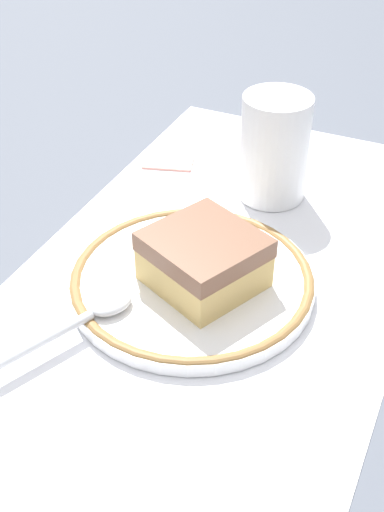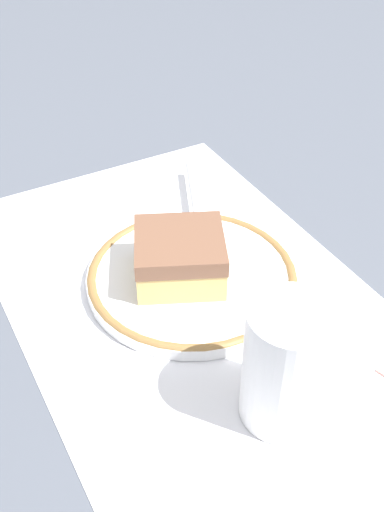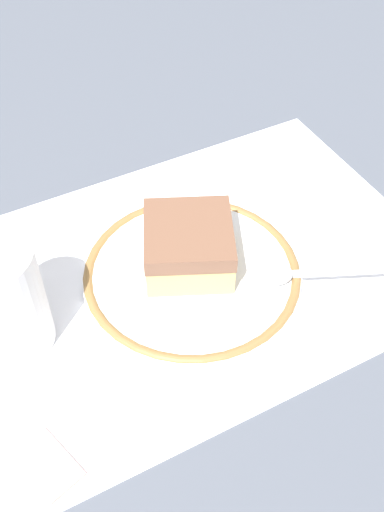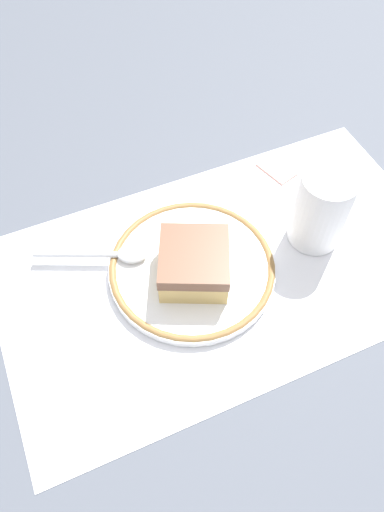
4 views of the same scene
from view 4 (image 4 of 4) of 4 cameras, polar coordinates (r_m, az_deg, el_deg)
ground_plane at (r=0.58m, az=4.01°, el=-1.36°), size 2.40×2.40×0.00m
placemat at (r=0.58m, az=4.01°, el=-1.32°), size 0.52×0.30×0.00m
plate at (r=0.57m, az=0.00°, el=-1.37°), size 0.19×0.19×0.01m
cake_slice at (r=0.54m, az=0.29°, el=-0.98°), size 0.10×0.10×0.04m
spoon at (r=0.57m, az=-9.19°, el=0.22°), size 0.13×0.07×0.01m
cup at (r=0.58m, az=14.79°, el=4.76°), size 0.06×0.06×0.10m
sugar_packet at (r=0.68m, az=9.78°, el=10.03°), size 0.04×0.06×0.01m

